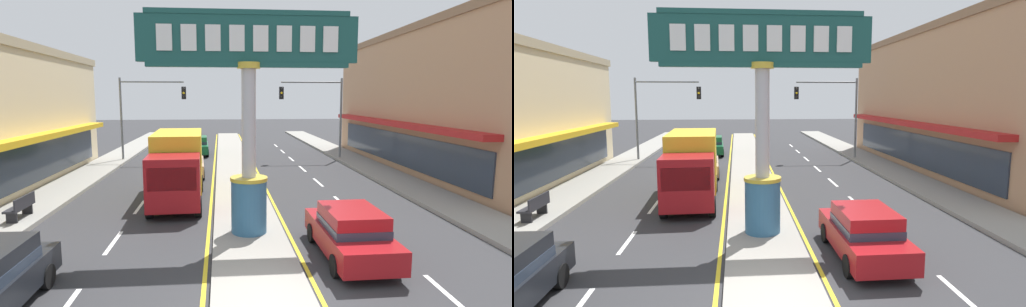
# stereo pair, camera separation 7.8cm
# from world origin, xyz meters

# --- Properties ---
(median_strip) EXTENTS (2.46, 52.00, 0.14)m
(median_strip) POSITION_xyz_m (0.00, 18.00, 0.07)
(median_strip) COLOR gray
(median_strip) RESTS_ON ground
(sidewalk_left) EXTENTS (2.47, 60.00, 0.18)m
(sidewalk_left) POSITION_xyz_m (-9.07, 16.00, 0.09)
(sidewalk_left) COLOR gray
(sidewalk_left) RESTS_ON ground
(sidewalk_right) EXTENTS (2.47, 60.00, 0.18)m
(sidewalk_right) POSITION_xyz_m (9.07, 16.00, 0.09)
(sidewalk_right) COLOR gray
(sidewalk_right) RESTS_ON ground
(lane_markings) EXTENTS (9.20, 52.00, 0.01)m
(lane_markings) POSITION_xyz_m (-0.00, 16.65, 0.00)
(lane_markings) COLOR silver
(lane_markings) RESTS_ON ground
(district_sign) EXTENTS (7.23, 1.28, 7.43)m
(district_sign) POSITION_xyz_m (0.00, 5.07, 4.11)
(district_sign) COLOR #33668C
(district_sign) RESTS_ON median_strip
(storefront_right) EXTENTS (10.55, 24.32, 9.14)m
(storefront_right) POSITION_xyz_m (15.29, 17.08, 4.57)
(storefront_right) COLOR tan
(storefront_right) RESTS_ON ground
(traffic_light_left_side) EXTENTS (4.86, 0.46, 6.20)m
(traffic_light_left_side) POSITION_xyz_m (-6.47, 22.18, 4.25)
(traffic_light_left_side) COLOR slate
(traffic_light_left_side) RESTS_ON ground
(traffic_light_right_side) EXTENTS (4.86, 0.46, 6.20)m
(traffic_light_right_side) POSITION_xyz_m (6.47, 21.80, 4.25)
(traffic_light_right_side) COLOR slate
(traffic_light_right_side) RESTS_ON ground
(box_truck_near_right_lane) EXTENTS (2.46, 6.98, 3.12)m
(box_truck_near_right_lane) POSITION_xyz_m (-2.95, 10.33, 1.69)
(box_truck_near_right_lane) COLOR maroon
(box_truck_near_right_lane) RESTS_ON ground
(sedan_far_right_lane) EXTENTS (1.99, 4.38, 1.53)m
(sedan_far_right_lane) POSITION_xyz_m (-2.88, 25.42, 0.79)
(sedan_far_right_lane) COLOR #14562D
(sedan_far_right_lane) RESTS_ON ground
(sedan_near_left_lane) EXTENTS (1.88, 4.32, 1.53)m
(sedan_near_left_lane) POSITION_xyz_m (2.88, 2.90, 0.79)
(sedan_near_left_lane) COLOR maroon
(sedan_near_left_lane) RESTS_ON ground
(sedan_far_left_oncoming) EXTENTS (2.01, 4.39, 1.53)m
(sedan_far_left_oncoming) POSITION_xyz_m (-2.88, 16.19, 0.79)
(sedan_far_left_oncoming) COLOR tan
(sedan_far_left_oncoming) RESTS_ON ground
(street_bench) EXTENTS (0.48, 1.60, 0.88)m
(street_bench) POSITION_xyz_m (-8.56, 7.28, 0.65)
(street_bench) COLOR #232328
(street_bench) RESTS_ON sidewalk_left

